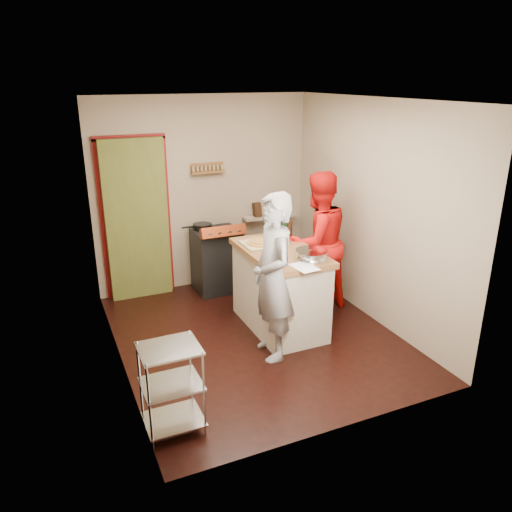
{
  "coord_description": "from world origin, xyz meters",
  "views": [
    {
      "loc": [
        -2.04,
        -4.65,
        2.83
      ],
      "look_at": [
        0.01,
        0.0,
        0.97
      ],
      "focal_mm": 35.0,
      "sensor_mm": 36.0,
      "label": 1
    }
  ],
  "objects_px": {
    "wire_shelving": "(171,385)",
    "island": "(280,287)",
    "stove": "(217,259)",
    "person_stripe": "(273,278)",
    "person_red": "(317,242)"
  },
  "relations": [
    {
      "from": "stove",
      "to": "island",
      "type": "bearing_deg",
      "value": -77.05
    },
    {
      "from": "person_stripe",
      "to": "wire_shelving",
      "type": "bearing_deg",
      "value": -54.11
    },
    {
      "from": "island",
      "to": "person_stripe",
      "type": "bearing_deg",
      "value": -123.37
    },
    {
      "from": "stove",
      "to": "island",
      "type": "xyz_separation_m",
      "value": [
        0.3,
        -1.32,
        0.06
      ]
    },
    {
      "from": "stove",
      "to": "person_stripe",
      "type": "height_order",
      "value": "person_stripe"
    },
    {
      "from": "stove",
      "to": "person_red",
      "type": "distance_m",
      "value": 1.47
    },
    {
      "from": "stove",
      "to": "person_stripe",
      "type": "xyz_separation_m",
      "value": [
        -0.04,
        -1.85,
        0.43
      ]
    },
    {
      "from": "stove",
      "to": "wire_shelving",
      "type": "xyz_separation_m",
      "value": [
        -1.33,
        -2.62,
        -0.01
      ]
    },
    {
      "from": "wire_shelving",
      "to": "stove",
      "type": "bearing_deg",
      "value": 63.15
    },
    {
      "from": "person_red",
      "to": "stove",
      "type": "bearing_deg",
      "value": -54.0
    },
    {
      "from": "wire_shelving",
      "to": "island",
      "type": "height_order",
      "value": "island"
    },
    {
      "from": "wire_shelving",
      "to": "island",
      "type": "xyz_separation_m",
      "value": [
        1.63,
        1.3,
        0.07
      ]
    },
    {
      "from": "wire_shelving",
      "to": "person_stripe",
      "type": "relative_size",
      "value": 0.45
    },
    {
      "from": "wire_shelving",
      "to": "person_red",
      "type": "xyz_separation_m",
      "value": [
        2.28,
        1.59,
        0.44
      ]
    },
    {
      "from": "person_stripe",
      "to": "person_red",
      "type": "xyz_separation_m",
      "value": [
        1.0,
        0.82,
        -0.0
      ]
    }
  ]
}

